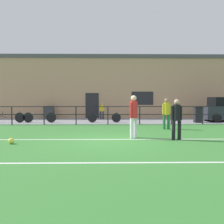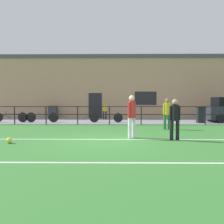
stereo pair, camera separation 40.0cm
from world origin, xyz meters
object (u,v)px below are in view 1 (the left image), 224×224
at_px(bicycle_parked_1, 7,117).
at_px(bicycle_parked_2, 104,118).
at_px(spectator_child, 102,110).
at_px(trash_bin_1, 50,112).
at_px(soccer_ball_match, 11,141).
at_px(trash_bin_0, 198,114).
at_px(bicycle_parked_0, 40,117).
at_px(player_striker, 134,114).
at_px(player_winger, 166,112).
at_px(player_goalkeeper, 177,117).

distance_m(bicycle_parked_1, bicycle_parked_2, 6.55).
relative_size(spectator_child, trash_bin_1, 1.29).
relative_size(bicycle_parked_1, trash_bin_1, 2.35).
relative_size(soccer_ball_match, trash_bin_0, 0.19).
relative_size(bicycle_parked_1, trash_bin_0, 2.18).
height_order(bicycle_parked_0, trash_bin_1, trash_bin_1).
xyz_separation_m(soccer_ball_match, spectator_child, (3.01, 10.49, 0.65)).
xyz_separation_m(spectator_child, bicycle_parked_0, (-4.14, -2.80, -0.39)).
distance_m(player_striker, bicycle_parked_1, 10.18).
bearing_deg(trash_bin_0, bicycle_parked_0, 179.07).
height_order(bicycle_parked_0, bicycle_parked_2, bicycle_parked_0).
bearing_deg(spectator_child, soccer_ball_match, 60.77).
height_order(spectator_child, bicycle_parked_2, spectator_child).
relative_size(bicycle_parked_1, bicycle_parked_2, 1.05).
relative_size(player_winger, bicycle_parked_0, 0.74).
height_order(soccer_ball_match, trash_bin_0, trash_bin_0).
bearing_deg(trash_bin_1, bicycle_parked_2, -36.19).
bearing_deg(bicycle_parked_0, trash_bin_0, -0.93).
bearing_deg(trash_bin_1, bicycle_parked_0, -88.00).
height_order(player_goalkeeper, bicycle_parked_2, player_goalkeeper).
height_order(player_striker, trash_bin_0, player_striker).
relative_size(soccer_ball_match, bicycle_parked_1, 0.09).
bearing_deg(spectator_child, player_striker, 86.14).
distance_m(soccer_ball_match, bicycle_parked_1, 8.38).
distance_m(player_goalkeeper, soccer_ball_match, 6.28).
relative_size(soccer_ball_match, bicycle_parked_2, 0.09).
bearing_deg(trash_bin_1, player_winger, -41.06).
distance_m(player_striker, trash_bin_0, 8.05).
xyz_separation_m(player_winger, soccer_ball_match, (-6.59, -4.13, -0.82)).
xyz_separation_m(bicycle_parked_1, trash_bin_0, (12.89, -0.17, 0.20)).
bearing_deg(bicycle_parked_1, spectator_child, 23.90).
height_order(bicycle_parked_2, trash_bin_0, trash_bin_0).
relative_size(soccer_ball_match, spectator_child, 0.16).
height_order(player_striker, bicycle_parked_1, player_striker).
bearing_deg(soccer_ball_match, player_goalkeeper, 7.16).
xyz_separation_m(player_winger, bicycle_parked_0, (-7.72, 3.56, -0.56)).
height_order(player_striker, player_winger, player_striker).
relative_size(player_winger, bicycle_parked_2, 0.73).
bearing_deg(player_winger, spectator_child, -66.79).
bearing_deg(soccer_ball_match, bicycle_parked_2, 67.25).
relative_size(player_goalkeeper, bicycle_parked_0, 0.72).
relative_size(player_goalkeeper, bicycle_parked_1, 0.68).
distance_m(player_striker, bicycle_parked_0, 8.60).
bearing_deg(bicycle_parked_2, player_winger, -46.56).
bearing_deg(player_goalkeeper, player_winger, 77.18).
distance_m(player_goalkeeper, bicycle_parked_1, 11.76).
bearing_deg(bicycle_parked_0, soccer_ball_match, -81.64).
relative_size(player_striker, soccer_ball_match, 8.36).
xyz_separation_m(bicycle_parked_0, trash_bin_1, (-0.11, 3.27, 0.16)).
height_order(spectator_child, trash_bin_0, spectator_child).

